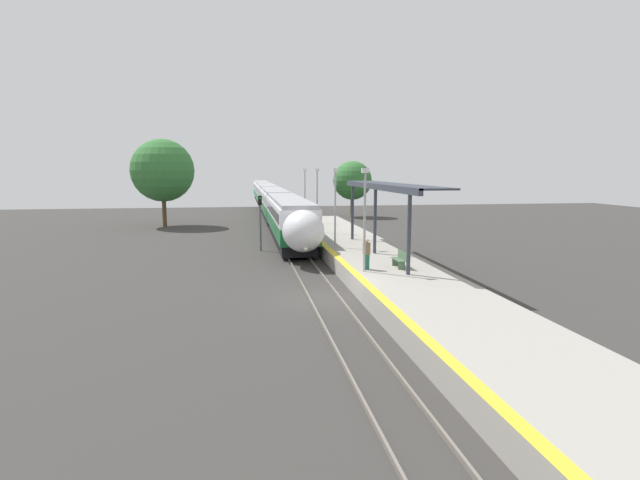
{
  "coord_description": "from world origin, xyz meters",
  "views": [
    {
      "loc": [
        -3.73,
        -22.82,
        6.12
      ],
      "look_at": [
        0.55,
        4.8,
        2.15
      ],
      "focal_mm": 28.0,
      "sensor_mm": 36.0,
      "label": 1
    }
  ],
  "objects_px": {
    "train": "(270,198)",
    "lamppost_farthest": "(305,192)",
    "person_waiting": "(366,254)",
    "lamppost_near": "(365,213)",
    "platform_bench": "(400,259)",
    "railway_signal": "(260,217)",
    "lamppost_far": "(317,196)",
    "lamppost_mid": "(335,202)"
  },
  "relations": [
    {
      "from": "train",
      "to": "railway_signal",
      "type": "relative_size",
      "value": 18.83
    },
    {
      "from": "lamppost_mid",
      "to": "lamppost_near",
      "type": "bearing_deg",
      "value": -90.0
    },
    {
      "from": "lamppost_near",
      "to": "lamppost_mid",
      "type": "relative_size",
      "value": 1.0
    },
    {
      "from": "person_waiting",
      "to": "lamppost_farthest",
      "type": "xyz_separation_m",
      "value": [
        -0.24,
        23.87,
        2.17
      ]
    },
    {
      "from": "platform_bench",
      "to": "lamppost_mid",
      "type": "bearing_deg",
      "value": 105.94
    },
    {
      "from": "lamppost_farthest",
      "to": "lamppost_mid",
      "type": "bearing_deg",
      "value": -90.0
    },
    {
      "from": "railway_signal",
      "to": "lamppost_mid",
      "type": "bearing_deg",
      "value": -46.6
    },
    {
      "from": "person_waiting",
      "to": "lamppost_near",
      "type": "bearing_deg",
      "value": -116.58
    },
    {
      "from": "lamppost_mid",
      "to": "lamppost_farthest",
      "type": "height_order",
      "value": "same"
    },
    {
      "from": "railway_signal",
      "to": "lamppost_farthest",
      "type": "xyz_separation_m",
      "value": [
        4.78,
        11.18,
        1.39
      ]
    },
    {
      "from": "person_waiting",
      "to": "lamppost_farthest",
      "type": "height_order",
      "value": "lamppost_farthest"
    },
    {
      "from": "lamppost_far",
      "to": "lamppost_farthest",
      "type": "distance_m",
      "value": 8.12
    },
    {
      "from": "person_waiting",
      "to": "lamppost_far",
      "type": "relative_size",
      "value": 0.31
    },
    {
      "from": "train",
      "to": "railway_signal",
      "type": "height_order",
      "value": "railway_signal"
    },
    {
      "from": "platform_bench",
      "to": "lamppost_near",
      "type": "bearing_deg",
      "value": -162.15
    },
    {
      "from": "lamppost_far",
      "to": "lamppost_near",
      "type": "bearing_deg",
      "value": -90.0
    },
    {
      "from": "lamppost_near",
      "to": "lamppost_far",
      "type": "height_order",
      "value": "same"
    },
    {
      "from": "platform_bench",
      "to": "railway_signal",
      "type": "bearing_deg",
      "value": 118.94
    },
    {
      "from": "train",
      "to": "lamppost_near",
      "type": "xyz_separation_m",
      "value": [
        2.33,
        -44.25,
        1.78
      ]
    },
    {
      "from": "platform_bench",
      "to": "railway_signal",
      "type": "relative_size",
      "value": 0.34
    },
    {
      "from": "train",
      "to": "lamppost_mid",
      "type": "relative_size",
      "value": 14.99
    },
    {
      "from": "person_waiting",
      "to": "lamppost_far",
      "type": "height_order",
      "value": "lamppost_far"
    },
    {
      "from": "lamppost_mid",
      "to": "lamppost_far",
      "type": "height_order",
      "value": "same"
    },
    {
      "from": "lamppost_mid",
      "to": "person_waiting",
      "type": "bearing_deg",
      "value": -88.19
    },
    {
      "from": "platform_bench",
      "to": "railway_signal",
      "type": "height_order",
      "value": "railway_signal"
    },
    {
      "from": "lamppost_mid",
      "to": "lamppost_far",
      "type": "distance_m",
      "value": 8.12
    },
    {
      "from": "lamppost_mid",
      "to": "platform_bench",
      "type": "bearing_deg",
      "value": -74.06
    },
    {
      "from": "person_waiting",
      "to": "lamppost_far",
      "type": "xyz_separation_m",
      "value": [
        -0.24,
        15.75,
        2.17
      ]
    },
    {
      "from": "lamppost_mid",
      "to": "lamppost_farthest",
      "type": "bearing_deg",
      "value": 90.0
    },
    {
      "from": "lamppost_farthest",
      "to": "lamppost_far",
      "type": "bearing_deg",
      "value": -90.0
    },
    {
      "from": "lamppost_farthest",
      "to": "train",
      "type": "bearing_deg",
      "value": 96.67
    },
    {
      "from": "railway_signal",
      "to": "lamppost_mid",
      "type": "height_order",
      "value": "lamppost_mid"
    },
    {
      "from": "railway_signal",
      "to": "lamppost_far",
      "type": "distance_m",
      "value": 5.84
    },
    {
      "from": "platform_bench",
      "to": "lamppost_far",
      "type": "distance_m",
      "value": 15.9
    },
    {
      "from": "train",
      "to": "lamppost_farthest",
      "type": "xyz_separation_m",
      "value": [
        2.33,
        -19.9,
        1.78
      ]
    },
    {
      "from": "train",
      "to": "lamppost_near",
      "type": "relative_size",
      "value": 14.99
    },
    {
      "from": "platform_bench",
      "to": "lamppost_farthest",
      "type": "bearing_deg",
      "value": 95.13
    },
    {
      "from": "lamppost_near",
      "to": "lamppost_far",
      "type": "xyz_separation_m",
      "value": [
        0.0,
        16.23,
        0.0
      ]
    },
    {
      "from": "lamppost_far",
      "to": "lamppost_farthest",
      "type": "height_order",
      "value": "same"
    },
    {
      "from": "platform_bench",
      "to": "lamppost_far",
      "type": "bearing_deg",
      "value": 97.78
    },
    {
      "from": "railway_signal",
      "to": "lamppost_near",
      "type": "distance_m",
      "value": 14.08
    },
    {
      "from": "platform_bench",
      "to": "lamppost_mid",
      "type": "height_order",
      "value": "lamppost_mid"
    }
  ]
}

